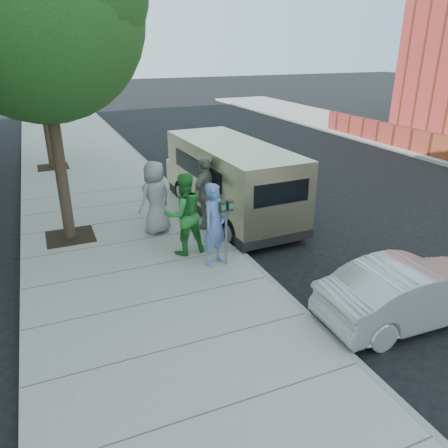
{
  "coord_description": "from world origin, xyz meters",
  "views": [
    {
      "loc": [
        -2.7,
        -8.74,
        4.79
      ],
      "look_at": [
        0.82,
        -0.5,
        1.1
      ],
      "focal_mm": 35.0,
      "sensor_mm": 36.0,
      "label": 1
    }
  ],
  "objects_px": {
    "person_green_shirt": "(184,214)",
    "person_striped_polo": "(206,193)",
    "sedan": "(412,292)",
    "person_gray_shirt": "(155,198)",
    "tree_near": "(39,6)",
    "person_officer": "(215,225)",
    "parking_meter": "(226,219)",
    "van": "(230,178)",
    "tree_far": "(35,42)"
  },
  "relations": [
    {
      "from": "tree_far",
      "to": "parking_meter",
      "type": "distance_m",
      "value": 11.63
    },
    {
      "from": "parking_meter",
      "to": "tree_near",
      "type": "bearing_deg",
      "value": 130.22
    },
    {
      "from": "person_gray_shirt",
      "to": "tree_far",
      "type": "bearing_deg",
      "value": -100.59
    },
    {
      "from": "parking_meter",
      "to": "person_striped_polo",
      "type": "xyz_separation_m",
      "value": [
        0.37,
        2.2,
        -0.12
      ]
    },
    {
      "from": "person_green_shirt",
      "to": "person_striped_polo",
      "type": "relative_size",
      "value": 1.0
    },
    {
      "from": "person_gray_shirt",
      "to": "person_striped_polo",
      "type": "xyz_separation_m",
      "value": [
        1.32,
        -0.23,
        0.02
      ]
    },
    {
      "from": "van",
      "to": "person_officer",
      "type": "relative_size",
      "value": 3.16
    },
    {
      "from": "sedan",
      "to": "person_striped_polo",
      "type": "relative_size",
      "value": 1.84
    },
    {
      "from": "tree_near",
      "to": "person_officer",
      "type": "bearing_deg",
      "value": -44.82
    },
    {
      "from": "van",
      "to": "person_officer",
      "type": "distance_m",
      "value": 3.42
    },
    {
      "from": "person_green_shirt",
      "to": "person_gray_shirt",
      "type": "xyz_separation_m",
      "value": [
        -0.3,
        1.48,
        -0.02
      ]
    },
    {
      "from": "person_officer",
      "to": "person_gray_shirt",
      "type": "height_order",
      "value": "person_gray_shirt"
    },
    {
      "from": "person_gray_shirt",
      "to": "parking_meter",
      "type": "bearing_deg",
      "value": 86.23
    },
    {
      "from": "tree_near",
      "to": "person_striped_polo",
      "type": "xyz_separation_m",
      "value": [
        3.45,
        -0.81,
        -4.42
      ]
    },
    {
      "from": "parking_meter",
      "to": "van",
      "type": "distance_m",
      "value": 3.46
    },
    {
      "from": "tree_near",
      "to": "person_officer",
      "type": "xyz_separation_m",
      "value": [
        2.88,
        -2.86,
        -4.45
      ]
    },
    {
      "from": "person_green_shirt",
      "to": "person_striped_polo",
      "type": "xyz_separation_m",
      "value": [
        1.02,
        1.25,
        -0.0
      ]
    },
    {
      "from": "tree_near",
      "to": "van",
      "type": "distance_m",
      "value": 6.32
    },
    {
      "from": "tree_near",
      "to": "person_gray_shirt",
      "type": "relative_size",
      "value": 3.9
    },
    {
      "from": "person_gray_shirt",
      "to": "person_green_shirt",
      "type": "bearing_deg",
      "value": 76.22
    },
    {
      "from": "sedan",
      "to": "person_striped_polo",
      "type": "xyz_separation_m",
      "value": [
        -2.0,
        5.33,
        0.53
      ]
    },
    {
      "from": "parking_meter",
      "to": "person_green_shirt",
      "type": "distance_m",
      "value": 1.16
    },
    {
      "from": "tree_far",
      "to": "person_striped_polo",
      "type": "distance_m",
      "value": 9.83
    },
    {
      "from": "sedan",
      "to": "person_officer",
      "type": "xyz_separation_m",
      "value": [
        -2.58,
        3.27,
        0.5
      ]
    },
    {
      "from": "parking_meter",
      "to": "person_gray_shirt",
      "type": "height_order",
      "value": "person_gray_shirt"
    },
    {
      "from": "tree_far",
      "to": "person_gray_shirt",
      "type": "bearing_deg",
      "value": -75.4
    },
    {
      "from": "van",
      "to": "person_striped_polo",
      "type": "relative_size",
      "value": 3.06
    },
    {
      "from": "tree_near",
      "to": "van",
      "type": "height_order",
      "value": "tree_near"
    },
    {
      "from": "person_green_shirt",
      "to": "person_gray_shirt",
      "type": "bearing_deg",
      "value": -82.78
    },
    {
      "from": "person_green_shirt",
      "to": "person_striped_polo",
      "type": "bearing_deg",
      "value": -133.56
    },
    {
      "from": "van",
      "to": "sedan",
      "type": "xyz_separation_m",
      "value": [
        0.9,
        -6.25,
        -0.57
      ]
    },
    {
      "from": "person_officer",
      "to": "person_green_shirt",
      "type": "relative_size",
      "value": 0.96
    },
    {
      "from": "person_green_shirt",
      "to": "tree_far",
      "type": "bearing_deg",
      "value": -80.07
    },
    {
      "from": "sedan",
      "to": "tree_far",
      "type": "bearing_deg",
      "value": 22.99
    },
    {
      "from": "tree_near",
      "to": "sedan",
      "type": "distance_m",
      "value": 9.59
    },
    {
      "from": "van",
      "to": "sedan",
      "type": "bearing_deg",
      "value": -83.91
    },
    {
      "from": "van",
      "to": "person_striped_polo",
      "type": "distance_m",
      "value": 1.44
    },
    {
      "from": "van",
      "to": "person_officer",
      "type": "bearing_deg",
      "value": -121.43
    },
    {
      "from": "person_gray_shirt",
      "to": "person_striped_polo",
      "type": "bearing_deg",
      "value": 145.08
    },
    {
      "from": "parking_meter",
      "to": "person_officer",
      "type": "bearing_deg",
      "value": 138.64
    },
    {
      "from": "van",
      "to": "person_striped_polo",
      "type": "bearing_deg",
      "value": -141.88
    },
    {
      "from": "van",
      "to": "person_gray_shirt",
      "type": "relative_size",
      "value": 3.11
    },
    {
      "from": "parking_meter",
      "to": "van",
      "type": "relative_size",
      "value": 0.25
    },
    {
      "from": "tree_near",
      "to": "person_gray_shirt",
      "type": "xyz_separation_m",
      "value": [
        2.13,
        -0.58,
        -4.43
      ]
    },
    {
      "from": "van",
      "to": "parking_meter",
      "type": "bearing_deg",
      "value": -117.24
    },
    {
      "from": "tree_near",
      "to": "sedan",
      "type": "height_order",
      "value": "tree_near"
    },
    {
      "from": "person_green_shirt",
      "to": "person_striped_polo",
      "type": "distance_m",
      "value": 1.62
    },
    {
      "from": "van",
      "to": "sedan",
      "type": "relative_size",
      "value": 1.66
    },
    {
      "from": "parking_meter",
      "to": "person_officer",
      "type": "xyz_separation_m",
      "value": [
        -0.21,
        0.15,
        -0.15
      ]
    },
    {
      "from": "van",
      "to": "person_officer",
      "type": "xyz_separation_m",
      "value": [
        -1.67,
        -2.98,
        -0.06
      ]
    }
  ]
}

